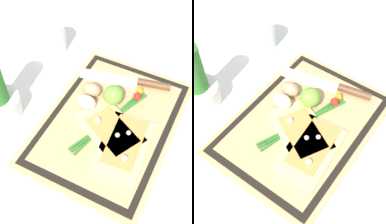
{
  "view_description": "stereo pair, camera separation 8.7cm",
  "coord_description": "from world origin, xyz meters",
  "views": [
    {
      "loc": [
        -0.48,
        -0.2,
        0.72
      ],
      "look_at": [
        0.0,
        0.04,
        0.03
      ],
      "focal_mm": 50.0,
      "sensor_mm": 36.0,
      "label": 1
    },
    {
      "loc": [
        -0.43,
        -0.27,
        0.72
      ],
      "look_at": [
        0.0,
        0.04,
        0.03
      ],
      "focal_mm": 50.0,
      "sensor_mm": 36.0,
      "label": 2
    }
  ],
  "objects": [
    {
      "name": "pizza_slice_near",
      "position": [
        -0.06,
        -0.07,
        0.02
      ],
      "size": [
        0.22,
        0.14,
        0.02
      ],
      "color": "#DBBC7F",
      "rests_on": "cutting_board"
    },
    {
      "name": "egg_brown",
      "position": [
        0.07,
        0.09,
        0.04
      ],
      "size": [
        0.04,
        0.06,
        0.04
      ],
      "primitive_type": "ellipsoid",
      "color": "tan",
      "rests_on": "cutting_board"
    },
    {
      "name": "cherry_tomato_yellow",
      "position": [
        0.13,
        -0.04,
        0.03
      ],
      "size": [
        0.02,
        0.02,
        0.02
      ],
      "primitive_type": "sphere",
      "color": "orange",
      "rests_on": "cutting_board"
    },
    {
      "name": "ground_plane",
      "position": [
        0.0,
        0.0,
        0.0
      ],
      "size": [
        6.0,
        6.0,
        0.0
      ],
      "primitive_type": "plane",
      "color": "white"
    },
    {
      "name": "cherry_tomato_red",
      "position": [
        0.11,
        -0.04,
        0.03
      ],
      "size": [
        0.02,
        0.02,
        0.02
      ],
      "primitive_type": "sphere",
      "color": "red",
      "rests_on": "cutting_board"
    },
    {
      "name": "cutting_board",
      "position": [
        0.0,
        0.0,
        0.01
      ],
      "size": [
        0.48,
        0.35,
        0.02
      ],
      "color": "tan",
      "rests_on": "ground_plane"
    },
    {
      "name": "lime",
      "position": [
        0.07,
        0.02,
        0.05
      ],
      "size": [
        0.06,
        0.06,
        0.06
      ],
      "primitive_type": "sphere",
      "color": "#70A838",
      "rests_on": "cutting_board"
    },
    {
      "name": "sauce_jar",
      "position": [
        0.21,
        0.31,
        0.04
      ],
      "size": [
        0.08,
        0.08,
        0.1
      ],
      "color": "silver",
      "rests_on": "ground_plane"
    },
    {
      "name": "knife",
      "position": [
        0.17,
        -0.02,
        0.03
      ],
      "size": [
        0.09,
        0.28,
        0.02
      ],
      "color": "silver",
      "rests_on": "cutting_board"
    },
    {
      "name": "scallion_bunch",
      "position": [
        0.0,
        -0.0,
        0.02
      ],
      "size": [
        0.28,
        0.12,
        0.01
      ],
      "color": "#2D7528",
      "rests_on": "cutting_board"
    },
    {
      "name": "pizza_slice_far",
      "position": [
        -0.03,
        -0.01,
        0.02
      ],
      "size": [
        0.19,
        0.22,
        0.02
      ],
      "color": "#DBBC7F",
      "rests_on": "cutting_board"
    },
    {
      "name": "egg_pink",
      "position": [
        0.02,
        0.08,
        0.04
      ],
      "size": [
        0.04,
        0.06,
        0.04
      ],
      "primitive_type": "ellipsoid",
      "color": "beige",
      "rests_on": "cutting_board"
    }
  ]
}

